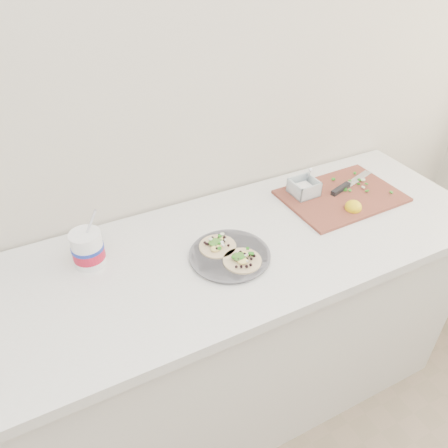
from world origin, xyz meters
name	(u,v)px	position (x,y,z in m)	size (l,w,h in m)	color
counter	(165,357)	(0.00, 1.43, 0.45)	(2.44, 0.66, 0.90)	silver
taco_plate	(230,253)	(0.24, 1.37, 0.92)	(0.27, 0.27, 0.04)	#525259
tub	(88,246)	(-0.17, 1.55, 0.97)	(0.10, 0.10, 0.23)	white
cutboard	(338,193)	(0.80, 1.50, 0.92)	(0.46, 0.33, 0.07)	brown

